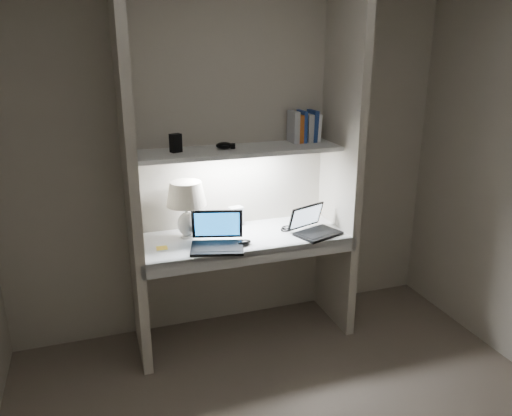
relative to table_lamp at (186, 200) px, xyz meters
name	(u,v)px	position (x,y,z in m)	size (l,w,h in m)	color
back_wall	(231,160)	(0.37, 0.18, 0.21)	(3.20, 0.01, 2.50)	#BFB6A3
alcove_panel_left	(130,177)	(-0.36, -0.09, 0.21)	(0.06, 0.55, 2.50)	#BFB6A3
alcove_panel_right	(341,160)	(1.10, -0.09, 0.21)	(0.06, 0.55, 2.50)	#BFB6A3
desk	(243,238)	(0.37, -0.09, -0.29)	(1.40, 0.55, 0.04)	white
desk_apron	(255,257)	(0.37, -0.35, -0.32)	(1.46, 0.03, 0.10)	silver
shelf	(238,151)	(0.37, 0.00, 0.31)	(1.40, 0.36, 0.03)	silver
strip_light	(238,154)	(0.37, 0.00, 0.29)	(0.60, 0.04, 0.01)	white
table_lamp	(186,200)	(0.00, 0.00, 0.00)	(0.27, 0.27, 0.40)	white
laptop_main	(217,239)	(0.15, -0.22, -0.21)	(0.40, 0.37, 0.23)	black
laptop_netbook	(314,227)	(0.85, -0.20, -0.22)	(0.37, 0.35, 0.19)	black
speaker	(236,216)	(0.38, 0.13, -0.20)	(0.10, 0.07, 0.14)	silver
mouse	(244,243)	(0.33, -0.25, -0.25)	(0.10, 0.06, 0.04)	black
cable_coil	(288,228)	(0.72, -0.06, -0.26)	(0.09, 0.09, 0.01)	black
sticky_note	(162,248)	(-0.20, -0.13, -0.27)	(0.07, 0.07, 0.00)	yellow
book_row	(304,127)	(0.89, 0.10, 0.43)	(0.21, 0.15, 0.22)	white
shelf_box	(176,143)	(-0.05, 0.02, 0.39)	(0.07, 0.05, 0.12)	black
shelf_gadget	(224,146)	(0.27, 0.01, 0.35)	(0.11, 0.08, 0.05)	black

